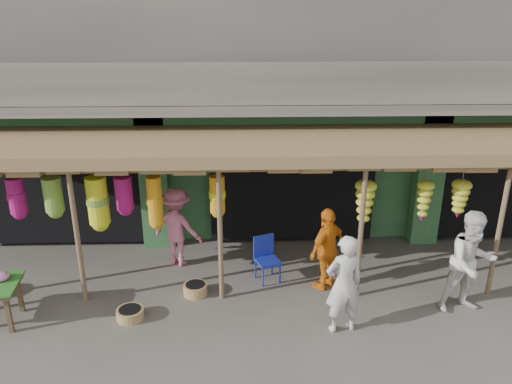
{
  "coord_description": "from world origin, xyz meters",
  "views": [
    {
      "loc": [
        -1.12,
        -8.18,
        5.1
      ],
      "look_at": [
        -0.83,
        1.0,
        1.64
      ],
      "focal_mm": 35.0,
      "sensor_mm": 36.0,
      "label": 1
    }
  ],
  "objects_px": {
    "blue_chair": "(266,256)",
    "person_front": "(344,284)",
    "person_shopper": "(177,227)",
    "person_vendor": "(327,249)",
    "person_right": "(471,263)"
  },
  "relations": [
    {
      "from": "blue_chair",
      "to": "person_front",
      "type": "distance_m",
      "value": 2.1
    },
    {
      "from": "person_shopper",
      "to": "person_vendor",
      "type": "bearing_deg",
      "value": -175.79
    },
    {
      "from": "blue_chair",
      "to": "person_right",
      "type": "xyz_separation_m",
      "value": [
        3.47,
        -1.19,
        0.44
      ]
    },
    {
      "from": "person_right",
      "to": "person_shopper",
      "type": "distance_m",
      "value": 5.58
    },
    {
      "from": "person_front",
      "to": "person_vendor",
      "type": "height_order",
      "value": "person_front"
    },
    {
      "from": "blue_chair",
      "to": "person_shopper",
      "type": "xyz_separation_m",
      "value": [
        -1.79,
        0.68,
        0.34
      ]
    },
    {
      "from": "person_right",
      "to": "person_shopper",
      "type": "xyz_separation_m",
      "value": [
        -5.26,
        1.87,
        -0.1
      ]
    },
    {
      "from": "blue_chair",
      "to": "person_vendor",
      "type": "distance_m",
      "value": 1.23
    },
    {
      "from": "person_right",
      "to": "blue_chair",
      "type": "bearing_deg",
      "value": 151.87
    },
    {
      "from": "blue_chair",
      "to": "person_shopper",
      "type": "height_order",
      "value": "person_shopper"
    },
    {
      "from": "person_shopper",
      "to": "person_front",
      "type": "bearing_deg",
      "value": 164.82
    },
    {
      "from": "person_front",
      "to": "person_shopper",
      "type": "relative_size",
      "value": 1.03
    },
    {
      "from": "person_front",
      "to": "person_right",
      "type": "relative_size",
      "value": 0.92
    },
    {
      "from": "person_front",
      "to": "person_shopper",
      "type": "xyz_separation_m",
      "value": [
        -2.96,
        2.38,
        -0.03
      ]
    },
    {
      "from": "person_front",
      "to": "person_vendor",
      "type": "bearing_deg",
      "value": -100.76
    }
  ]
}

